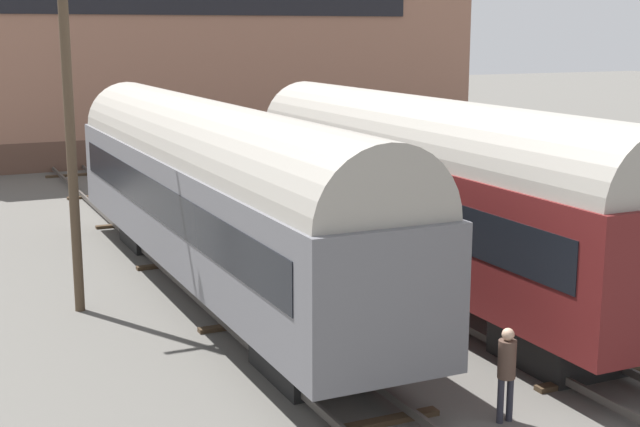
{
  "coord_description": "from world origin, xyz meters",
  "views": [
    {
      "loc": [
        -11.83,
        -15.78,
        6.81
      ],
      "look_at": [
        -2.44,
        4.46,
        2.2
      ],
      "focal_mm": 50.0,
      "sensor_mm": 36.0,
      "label": 1
    }
  ],
  "objects_px": {
    "person_worker": "(507,366)",
    "utility_pole": "(70,124)",
    "train_car_grey": "(213,187)",
    "train_car_maroon": "(428,186)"
  },
  "relations": [
    {
      "from": "person_worker",
      "to": "utility_pole",
      "type": "height_order",
      "value": "utility_pole"
    },
    {
      "from": "train_car_maroon",
      "to": "train_car_grey",
      "type": "bearing_deg",
      "value": 152.58
    },
    {
      "from": "train_car_maroon",
      "to": "person_worker",
      "type": "height_order",
      "value": "train_car_maroon"
    },
    {
      "from": "train_car_maroon",
      "to": "utility_pole",
      "type": "relative_size",
      "value": 1.78
    },
    {
      "from": "train_car_grey",
      "to": "utility_pole",
      "type": "xyz_separation_m",
      "value": [
        -3.46,
        0.13,
        1.73
      ]
    },
    {
      "from": "train_car_grey",
      "to": "utility_pole",
      "type": "distance_m",
      "value": 3.87
    },
    {
      "from": "train_car_grey",
      "to": "person_worker",
      "type": "distance_m",
      "value": 9.96
    },
    {
      "from": "train_car_grey",
      "to": "train_car_maroon",
      "type": "xyz_separation_m",
      "value": [
        4.88,
        -2.53,
        0.06
      ]
    },
    {
      "from": "train_car_grey",
      "to": "train_car_maroon",
      "type": "distance_m",
      "value": 5.5
    },
    {
      "from": "person_worker",
      "to": "utility_pole",
      "type": "bearing_deg",
      "value": 120.37
    }
  ]
}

